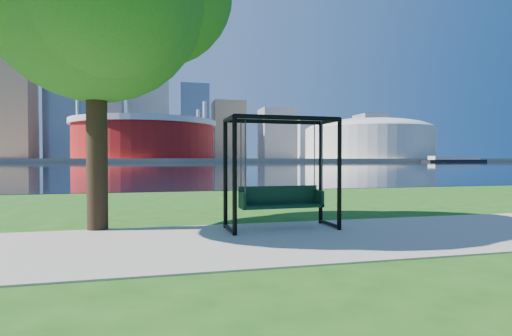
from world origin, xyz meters
name	(u,v)px	position (x,y,z in m)	size (l,w,h in m)	color
ground	(263,236)	(0.00, 0.00, 0.00)	(900.00, 900.00, 0.00)	#1E5114
path	(269,240)	(0.00, -0.50, 0.01)	(120.00, 4.00, 0.03)	#9E937F
river	(167,165)	(0.00, 102.00, 0.01)	(900.00, 180.00, 0.02)	black
far_bank	(162,160)	(0.00, 306.00, 1.00)	(900.00, 228.00, 2.00)	#937F60
stadium	(145,138)	(-10.00, 235.00, 14.23)	(83.00, 83.00, 32.00)	maroon
arena	(368,138)	(135.00, 235.00, 15.87)	(84.00, 84.00, 26.56)	beige
skyline	(156,116)	(-4.27, 319.39, 35.89)	(392.00, 66.00, 96.50)	gray
swing	(281,176)	(0.60, 0.63, 1.24)	(2.54, 1.17, 2.57)	black
barge	(454,159)	(156.67, 180.34, 1.51)	(34.20, 12.42, 3.34)	black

